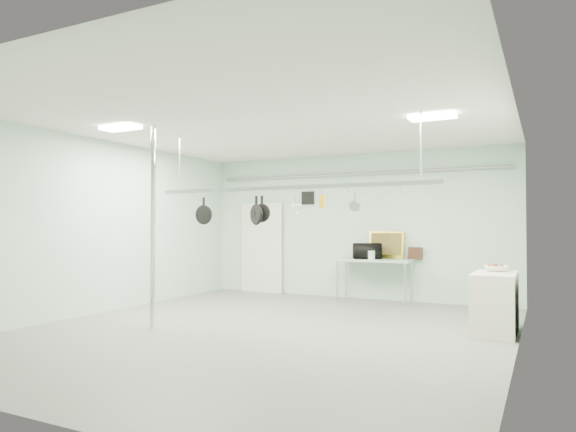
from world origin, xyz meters
The scene contains 25 objects.
floor centered at (0.00, 0.00, 0.00)m, with size 8.00×8.00×0.00m, color gray.
ceiling centered at (0.00, 0.00, 3.19)m, with size 7.00×8.00×0.02m, color silver.
back_wall centered at (0.00, 3.99, 1.60)m, with size 7.00×0.02×3.20m, color #B4D8C2.
right_wall centered at (3.49, 0.00, 1.60)m, with size 0.02×8.00×3.20m, color #B4D8C2.
door centered at (-2.30, 3.94, 1.05)m, with size 1.10×0.10×2.20m, color silver.
wall_vent centered at (-1.10, 3.97, 2.25)m, with size 0.30×0.04×0.30m, color black.
conduit_pipe centered at (0.00, 3.90, 2.75)m, with size 0.07×0.07×6.60m, color gray.
chrome_pole centered at (-1.70, -0.60, 1.60)m, with size 0.08×0.08×3.20m, color silver.
prep_table centered at (0.60, 3.60, 0.83)m, with size 1.60×0.70×0.91m.
side_cabinet centered at (3.15, 1.40, 0.45)m, with size 0.60×1.20×0.90m, color silver.
pot_rack centered at (0.20, 0.30, 2.23)m, with size 4.80×0.06×1.00m.
light_panel_left centered at (-2.20, -0.80, 3.16)m, with size 0.65×0.30×0.05m, color white.
light_panel_right centered at (2.40, 0.60, 3.16)m, with size 0.65×0.30×0.05m, color white.
microwave centered at (0.46, 3.57, 1.07)m, with size 0.59×0.40×0.32m, color black.
coffee_canister centered at (0.60, 3.42, 1.00)m, with size 0.14×0.14×0.18m, color silver.
painting_large centered at (0.78, 3.90, 1.20)m, with size 0.78×0.05×0.58m, color gold.
painting_small centered at (1.40, 3.90, 1.03)m, with size 0.30×0.04×0.25m, color #351C12.
fruit_bowl centered at (3.14, 1.63, 0.94)m, with size 0.36×0.36×0.09m, color white.
skillet_left centered at (-1.38, 0.30, 1.86)m, with size 0.33×0.06×0.46m, color black, non-canonical shape.
skillet_mid centered at (-0.34, 0.30, 1.85)m, with size 0.34×0.06×0.48m, color black, non-canonical shape.
skillet_right centered at (-0.23, 0.30, 1.88)m, with size 0.30×0.06×0.41m, color black, non-canonical shape.
whisk centered at (0.36, 0.30, 1.93)m, with size 0.18×0.18×0.31m, color #A2A2A6, non-canonical shape.
grater centered at (0.81, 0.30, 1.97)m, with size 0.09×0.02×0.22m, color orange, non-canonical shape.
saucepan centered at (1.33, 0.30, 1.94)m, with size 0.15×0.10×0.28m, color silver, non-canonical shape.
fruit_cluster centered at (3.14, 1.63, 0.98)m, with size 0.24×0.24×0.09m, color maroon, non-canonical shape.
Camera 1 is at (3.84, -6.86, 1.60)m, focal length 32.00 mm.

